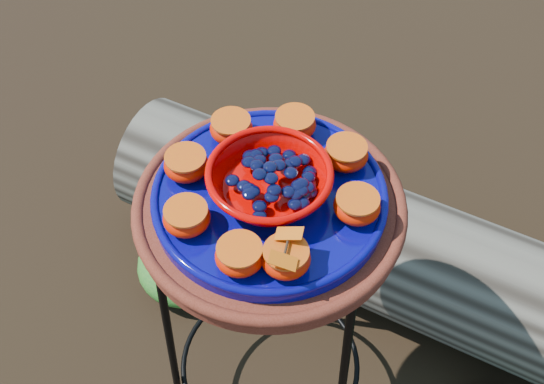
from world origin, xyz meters
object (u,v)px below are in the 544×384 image
(cobalt_plate, at_px, (269,198))
(red_bowl, at_px, (269,182))
(driftwood_log, at_px, (431,268))
(plant_stand, at_px, (270,320))
(terracotta_saucer, at_px, (270,210))

(cobalt_plate, height_order, red_bowl, red_bowl)
(red_bowl, bearing_deg, driftwood_log, 50.51)
(plant_stand, relative_size, terracotta_saucer, 1.60)
(red_bowl, bearing_deg, plant_stand, 0.00)
(driftwood_log, bearing_deg, cobalt_plate, -129.49)
(plant_stand, xyz_separation_m, red_bowl, (0.00, 0.00, 0.44))
(plant_stand, xyz_separation_m, driftwood_log, (0.30, 0.37, -0.19))
(plant_stand, distance_m, cobalt_plate, 0.40)
(plant_stand, height_order, driftwood_log, plant_stand)
(plant_stand, distance_m, terracotta_saucer, 0.37)
(terracotta_saucer, bearing_deg, driftwood_log, 50.51)
(terracotta_saucer, relative_size, cobalt_plate, 1.17)
(plant_stand, distance_m, red_bowl, 0.44)
(terracotta_saucer, bearing_deg, cobalt_plate, 0.00)
(red_bowl, xyz_separation_m, driftwood_log, (0.30, 0.37, -0.63))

